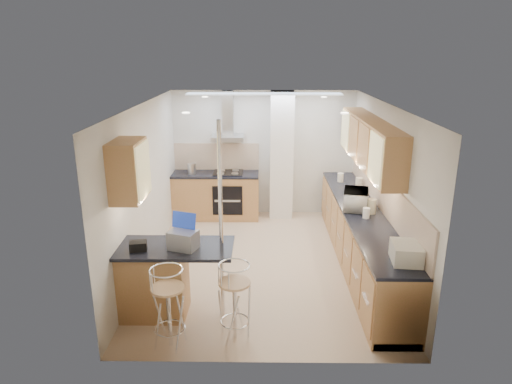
{
  "coord_description": "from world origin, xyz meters",
  "views": [
    {
      "loc": [
        -0.04,
        -6.58,
        3.26
      ],
      "look_at": [
        -0.13,
        0.2,
        1.13
      ],
      "focal_mm": 32.0,
      "sensor_mm": 36.0,
      "label": 1
    }
  ],
  "objects_px": {
    "microwave": "(356,200)",
    "laptop": "(183,240)",
    "bar_stool_near": "(169,308)",
    "bread_bin": "(406,253)",
    "bar_stool_end": "(235,301)"
  },
  "relations": [
    {
      "from": "laptop",
      "to": "bar_stool_near",
      "type": "relative_size",
      "value": 0.34
    },
    {
      "from": "microwave",
      "to": "laptop",
      "type": "bearing_deg",
      "value": 134.45
    },
    {
      "from": "bar_stool_near",
      "to": "bread_bin",
      "type": "xyz_separation_m",
      "value": [
        2.7,
        0.31,
        0.54
      ]
    },
    {
      "from": "microwave",
      "to": "bar_stool_end",
      "type": "bearing_deg",
      "value": 150.2
    },
    {
      "from": "bar_stool_near",
      "to": "bread_bin",
      "type": "relative_size",
      "value": 2.38
    },
    {
      "from": "microwave",
      "to": "bar_stool_near",
      "type": "relative_size",
      "value": 0.55
    },
    {
      "from": "bar_stool_near",
      "to": "laptop",
      "type": "bearing_deg",
      "value": 73.42
    },
    {
      "from": "bar_stool_near",
      "to": "bread_bin",
      "type": "distance_m",
      "value": 2.77
    },
    {
      "from": "laptop",
      "to": "bar_stool_end",
      "type": "bearing_deg",
      "value": -15.44
    },
    {
      "from": "microwave",
      "to": "bar_stool_near",
      "type": "distance_m",
      "value": 3.32
    },
    {
      "from": "laptop",
      "to": "bread_bin",
      "type": "bearing_deg",
      "value": 12.87
    },
    {
      "from": "microwave",
      "to": "laptop",
      "type": "distance_m",
      "value": 2.83
    },
    {
      "from": "laptop",
      "to": "bar_stool_near",
      "type": "xyz_separation_m",
      "value": [
        -0.09,
        -0.59,
        -0.57
      ]
    },
    {
      "from": "microwave",
      "to": "bar_stool_end",
      "type": "distance_m",
      "value": 2.7
    },
    {
      "from": "laptop",
      "to": "bar_stool_near",
      "type": "height_order",
      "value": "laptop"
    }
  ]
}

